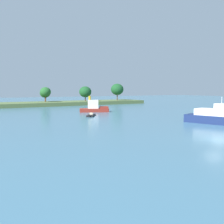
# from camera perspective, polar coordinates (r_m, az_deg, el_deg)

# --- Properties ---
(ground_plane) EXTENTS (400.00, 400.00, 0.00)m
(ground_plane) POSITION_cam_1_polar(r_m,az_deg,el_deg) (37.44, 21.66, -5.83)
(ground_plane) COLOR teal
(treeline_island) EXTENTS (94.55, 15.97, 9.50)m
(treeline_island) POSITION_cam_1_polar(r_m,az_deg,el_deg) (110.14, -15.78, 2.47)
(treeline_island) COLOR #566B3D
(treeline_island) RESTS_ON ground
(tugboat) EXTENTS (9.33, 6.74, 4.83)m
(tugboat) POSITION_cam_1_polar(r_m,az_deg,el_deg) (77.97, -3.89, 0.92)
(tugboat) COLOR maroon
(tugboat) RESTS_ON ground
(fishing_skiff) EXTENTS (4.29, 5.00, 0.85)m
(fishing_skiff) POSITION_cam_1_polar(r_m,az_deg,el_deg) (65.84, -4.66, -0.73)
(fishing_skiff) COLOR black
(fishing_skiff) RESTS_ON ground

